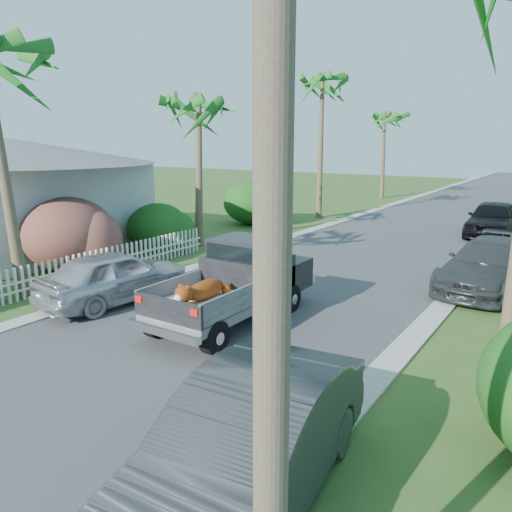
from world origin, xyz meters
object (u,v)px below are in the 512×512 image
Objects in this scene: parked_car_rf at (492,219)px; palm_l_d at (386,115)px; palm_l_b at (197,100)px; parked_car_ln at (115,277)px; parked_car_rn at (248,448)px; pickup_truck at (241,280)px; parked_car_rm at (489,266)px; house_left at (9,199)px; utility_pole_a at (273,127)px; palm_l_c at (323,78)px.

palm_l_d is at bearing 127.51° from parked_car_rf.
parked_car_ln is at bearing -67.12° from palm_l_b.
parked_car_rf reaches higher than parked_car_rn.
pickup_truck is 1.03× the size of parked_car_rf.
parked_car_rm is (0.85, 11.87, -0.05)m from parked_car_rn.
pickup_truck is 7.97m from parked_car_rm.
parked_car_ln is 9.84m from house_left.
parked_car_rf is 0.67× the size of palm_l_b.
parked_car_rm is 14.20m from utility_pole_a.
palm_l_b reaches higher than house_left.
house_left is (-13.10, 1.61, 1.11)m from pickup_truck.
palm_l_c is 17.54m from house_left.
utility_pole_a is at bearing 151.14° from parked_car_ln.
parked_car_rf is 0.54× the size of palm_l_c.
parked_car_rn is 0.54× the size of house_left.
palm_l_c reaches higher than parked_car_rn.
parked_car_rn is at bearing -65.43° from palm_l_c.
parked_car_rn is at bearing -87.98° from parked_car_rm.
utility_pole_a is (1.45, -1.80, 3.79)m from parked_car_rn.
parked_car_rn is 18.65m from house_left.
palm_l_d reaches higher than parked_car_rn.
parked_car_rn is at bearing -72.70° from palm_l_d.
parked_car_rn is 9.02m from parked_car_ln.
parked_car_rm is 12.98m from palm_l_b.
pickup_truck is at bearing -69.85° from palm_l_c.
utility_pole_a reaches higher than parked_car_rm.
parked_car_rn is 0.53× the size of palm_l_c.
house_left is (-18.00, -4.66, 1.36)m from parked_car_rm.
palm_l_b reaches higher than parked_car_rn.
parked_car_ln is 9.84m from palm_l_b.
palm_l_b is 0.96× the size of palm_l_d.
parked_car_rf is 0.55× the size of house_left.
house_left is at bearing 172.98° from pickup_truck.
pickup_truck is at bearing -43.80° from palm_l_b.
house_left is (-7.00, -15.00, -5.79)m from palm_l_c.
parked_car_rf is at bearing 83.83° from parked_car_rn.
palm_l_c is at bearing 115.80° from utility_pole_a.
palm_l_b is at bearing 131.53° from utility_pole_a.
palm_l_d is at bearing 76.46° from house_left.
utility_pole_a reaches higher than house_left.
pickup_truck is at bearing -7.02° from house_left.
palm_l_c reaches higher than utility_pole_a.
parked_car_rn is at bearing 155.23° from parked_car_ln.
parked_car_rm is 0.57× the size of palm_l_c.
parked_car_rn is 0.99× the size of parked_car_rf.
parked_car_ln is 11.86m from utility_pole_a.
house_left is at bearing -159.36° from parked_car_rm.
parked_car_rn is 1.10× the size of parked_car_ln.
parked_car_ln is 0.49× the size of house_left.
house_left is 20.81m from utility_pole_a.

